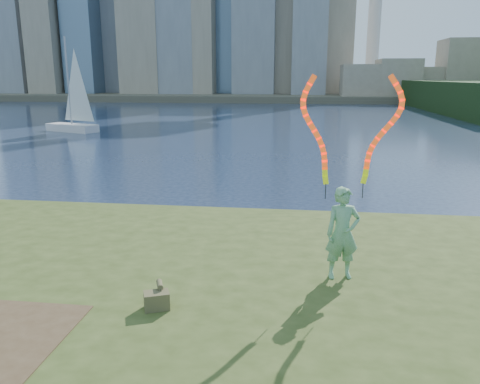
# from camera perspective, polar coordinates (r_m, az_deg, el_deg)

# --- Properties ---
(ground) EXTENTS (320.00, 320.00, 0.00)m
(ground) POSITION_cam_1_polar(r_m,az_deg,el_deg) (10.11, -9.83, -13.40)
(ground) COLOR #17233A
(ground) RESTS_ON ground
(grassy_knoll) EXTENTS (20.00, 18.00, 0.80)m
(grassy_knoll) POSITION_cam_1_polar(r_m,az_deg,el_deg) (8.08, -14.94, -18.49)
(grassy_knoll) COLOR #334117
(grassy_knoll) RESTS_ON ground
(far_shore) EXTENTS (320.00, 40.00, 1.20)m
(far_shore) POSITION_cam_1_polar(r_m,az_deg,el_deg) (103.67, 5.95, 11.59)
(far_shore) COLOR #4F4A3A
(far_shore) RESTS_ON ground
(woman_with_ribbons) EXTENTS (2.08, 0.63, 4.16)m
(woman_with_ribbons) POSITION_cam_1_polar(r_m,az_deg,el_deg) (9.04, 12.54, -1.91)
(woman_with_ribbons) COLOR #16742A
(woman_with_ribbons) RESTS_ON grassy_knoll
(canvas_bag) EXTENTS (0.49, 0.55, 0.40)m
(canvas_bag) POSITION_cam_1_polar(r_m,az_deg,el_deg) (8.18, -10.09, -12.75)
(canvas_bag) COLOR brown
(canvas_bag) RESTS_ON grassy_knoll
(sailboat) EXTENTS (5.13, 3.33, 7.90)m
(sailboat) POSITION_cam_1_polar(r_m,az_deg,el_deg) (42.88, -19.66, 8.74)
(sailboat) COLOR silver
(sailboat) RESTS_ON ground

